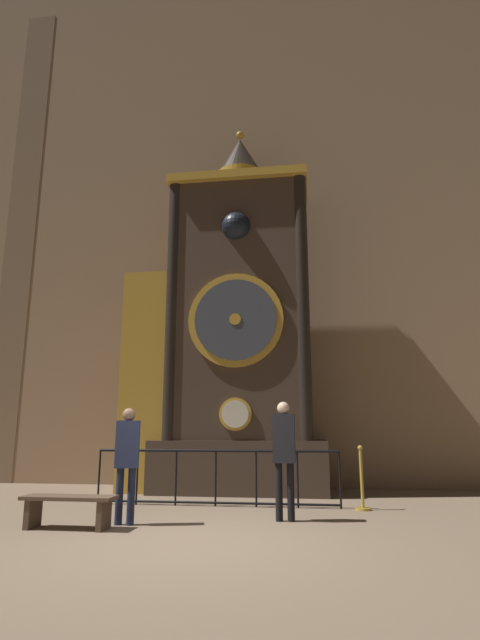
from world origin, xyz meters
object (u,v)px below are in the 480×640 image
(clock_tower, at_px, (227,331))
(stanchion_post, at_px, (362,488))
(visitor_far, at_px, (284,448))
(visitor_bench, at_px, (69,505))
(visitor_near, at_px, (127,454))

(clock_tower, relative_size, stanchion_post, 8.18)
(visitor_far, xyz_separation_m, stanchion_post, (1.27, 1.27, -0.71))
(clock_tower, height_order, stanchion_post, clock_tower)
(stanchion_post, bearing_deg, visitor_far, -135.04)
(stanchion_post, relative_size, visitor_bench, 0.82)
(visitor_near, distance_m, stanchion_post, 4.10)
(visitor_far, height_order, stanchion_post, visitor_far)
(clock_tower, distance_m, visitor_bench, 5.67)
(visitor_far, relative_size, visitor_bench, 1.36)
(clock_tower, xyz_separation_m, visitor_far, (1.46, -3.35, -2.56))
(visitor_far, height_order, visitor_bench, visitor_far)
(visitor_near, bearing_deg, clock_tower, 63.35)
(visitor_near, xyz_separation_m, visitor_bench, (-0.68, -0.39, -0.69))
(clock_tower, height_order, visitor_far, clock_tower)
(visitor_bench, bearing_deg, visitor_far, 18.54)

